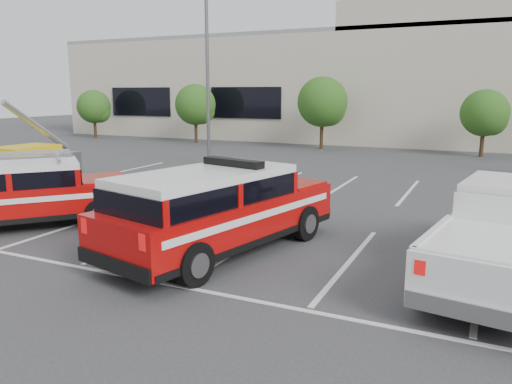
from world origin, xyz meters
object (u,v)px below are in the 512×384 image
(tree_mid_left, at_px, (324,104))
(ladder_suv, at_px, (29,197))
(tree_mid_right, at_px, (486,115))
(tree_far_left, at_px, (95,108))
(tree_left, at_px, (197,106))
(white_pickup, at_px, (510,243))
(fire_chief_suv, at_px, (219,216))
(utility_rig, at_px, (23,166))
(light_pole_left, at_px, (207,65))
(convention_building, at_px, (423,80))

(tree_mid_left, relative_size, ladder_suv, 0.90)
(tree_mid_left, height_order, ladder_suv, tree_mid_left)
(tree_mid_right, bearing_deg, tree_far_left, 180.00)
(tree_left, distance_m, tree_mid_left, 10.00)
(white_pickup, xyz_separation_m, ladder_suv, (-12.44, -1.14, 0.05))
(tree_left, xyz_separation_m, fire_chief_suv, (14.56, -22.62, -1.86))
(ladder_suv, xyz_separation_m, utility_rig, (-6.14, 5.03, -0.14))
(tree_left, height_order, light_pole_left, light_pole_left)
(tree_far_left, distance_m, tree_mid_left, 20.01)
(tree_mid_right, xyz_separation_m, fire_chief_suv, (-5.44, -22.62, -1.59))
(tree_left, bearing_deg, convention_building, 33.05)
(white_pickup, bearing_deg, tree_mid_left, 125.22)
(tree_mid_right, bearing_deg, fire_chief_suv, -103.53)
(tree_mid_right, distance_m, white_pickup, 21.76)
(light_pole_left, bearing_deg, utility_rig, -120.99)
(tree_mid_right, relative_size, light_pole_left, 0.39)
(convention_building, distance_m, tree_mid_left, 11.19)
(white_pickup, bearing_deg, tree_far_left, 153.55)
(tree_far_left, height_order, tree_mid_left, tree_mid_left)
(convention_building, bearing_deg, white_pickup, -79.66)
(convention_building, xyz_separation_m, tree_far_left, (-25.09, -9.82, -2.22))
(tree_far_left, bearing_deg, tree_left, 0.00)
(utility_rig, bearing_deg, tree_mid_right, 47.62)
(tree_mid_left, bearing_deg, fire_chief_suv, -78.61)
(tree_left, bearing_deg, ladder_suv, -69.81)
(white_pickup, bearing_deg, convention_building, 109.00)
(convention_building, xyz_separation_m, tree_left, (-15.09, -9.82, -1.95))
(tree_far_left, xyz_separation_m, white_pickup, (30.84, -21.68, -1.71))
(convention_building, relative_size, ladder_suv, 11.12)
(tree_mid_right, height_order, utility_rig, tree_mid_right)
(tree_mid_right, relative_size, utility_rig, 0.95)
(tree_far_left, bearing_deg, tree_mid_right, 0.00)
(tree_left, distance_m, ladder_suv, 24.39)
(tree_mid_right, bearing_deg, white_pickup, -87.79)
(convention_building, relative_size, white_pickup, 8.87)
(tree_mid_right, relative_size, fire_chief_suv, 0.60)
(convention_building, relative_size, tree_mid_left, 12.38)
(ladder_suv, bearing_deg, fire_chief_suv, 43.29)
(tree_left, bearing_deg, tree_mid_left, 0.00)
(utility_rig, bearing_deg, white_pickup, -9.26)
(convention_building, height_order, fire_chief_suv, convention_building)
(tree_mid_right, bearing_deg, tree_left, 180.00)
(tree_far_left, bearing_deg, light_pole_left, -30.71)
(tree_far_left, distance_m, fire_chief_suv, 33.42)
(light_pole_left, distance_m, white_pickup, 18.67)
(tree_far_left, height_order, tree_left, tree_left)
(convention_building, distance_m, utility_rig, 30.72)
(tree_mid_left, xyz_separation_m, tree_mid_right, (10.00, -0.00, -0.54))
(convention_building, bearing_deg, tree_mid_right, -63.43)
(utility_rig, bearing_deg, tree_mid_left, 69.02)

